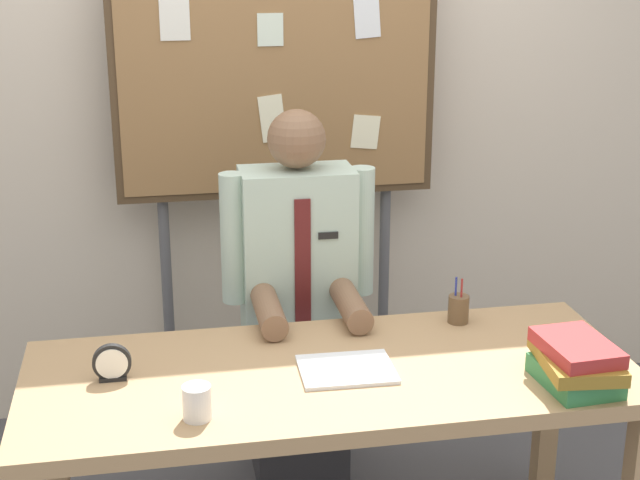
{
  "coord_description": "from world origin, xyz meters",
  "views": [
    {
      "loc": [
        -0.51,
        -2.51,
        2.0
      ],
      "look_at": [
        0.0,
        0.19,
        1.09
      ],
      "focal_mm": 52.6,
      "sensor_mm": 36.0,
      "label": 1
    }
  ],
  "objects_px": {
    "book_stack": "(576,363)",
    "pen_holder": "(458,309)",
    "desk": "(331,395)",
    "person": "(298,316)",
    "coffee_mug": "(197,402)",
    "open_notebook": "(347,369)",
    "bulletin_board": "(276,84)",
    "desk_clock": "(112,364)"
  },
  "relations": [
    {
      "from": "bulletin_board",
      "to": "desk",
      "type": "bearing_deg",
      "value": -90.01
    },
    {
      "from": "person",
      "to": "coffee_mug",
      "type": "height_order",
      "value": "person"
    },
    {
      "from": "book_stack",
      "to": "desk_clock",
      "type": "xyz_separation_m",
      "value": [
        -1.32,
        0.28,
        -0.02
      ]
    },
    {
      "from": "desk",
      "to": "coffee_mug",
      "type": "relative_size",
      "value": 19.1
    },
    {
      "from": "book_stack",
      "to": "pen_holder",
      "type": "height_order",
      "value": "pen_holder"
    },
    {
      "from": "bulletin_board",
      "to": "pen_holder",
      "type": "bearing_deg",
      "value": -59.84
    },
    {
      "from": "desk",
      "to": "coffee_mug",
      "type": "bearing_deg",
      "value": -151.43
    },
    {
      "from": "person",
      "to": "pen_holder",
      "type": "relative_size",
      "value": 8.88
    },
    {
      "from": "desk",
      "to": "desk_clock",
      "type": "distance_m",
      "value": 0.66
    },
    {
      "from": "bulletin_board",
      "to": "pen_holder",
      "type": "relative_size",
      "value": 12.16
    },
    {
      "from": "bulletin_board",
      "to": "desk_clock",
      "type": "xyz_separation_m",
      "value": [
        -0.65,
        -1.07,
        -0.64
      ]
    },
    {
      "from": "coffee_mug",
      "to": "desk",
      "type": "bearing_deg",
      "value": 28.57
    },
    {
      "from": "bulletin_board",
      "to": "desk_clock",
      "type": "relative_size",
      "value": 17.21
    },
    {
      "from": "bulletin_board",
      "to": "open_notebook",
      "type": "distance_m",
      "value": 1.33
    },
    {
      "from": "book_stack",
      "to": "pen_holder",
      "type": "xyz_separation_m",
      "value": [
        -0.18,
        0.5,
        -0.02
      ]
    },
    {
      "from": "desk",
      "to": "desk_clock",
      "type": "bearing_deg",
      "value": 175.49
    },
    {
      "from": "bulletin_board",
      "to": "coffee_mug",
      "type": "distance_m",
      "value": 1.54
    },
    {
      "from": "person",
      "to": "bulletin_board",
      "type": "xyz_separation_m",
      "value": [
        0.0,
        0.5,
        0.77
      ]
    },
    {
      "from": "desk",
      "to": "open_notebook",
      "type": "distance_m",
      "value": 0.1
    },
    {
      "from": "person",
      "to": "bulletin_board",
      "type": "distance_m",
      "value": 0.92
    },
    {
      "from": "person",
      "to": "pen_holder",
      "type": "bearing_deg",
      "value": -34.86
    },
    {
      "from": "desk",
      "to": "bulletin_board",
      "type": "height_order",
      "value": "bulletin_board"
    },
    {
      "from": "person",
      "to": "book_stack",
      "type": "bearing_deg",
      "value": -51.34
    },
    {
      "from": "desk",
      "to": "person",
      "type": "distance_m",
      "value": 0.62
    },
    {
      "from": "open_notebook",
      "to": "desk_clock",
      "type": "distance_m",
      "value": 0.69
    },
    {
      "from": "book_stack",
      "to": "desk_clock",
      "type": "bearing_deg",
      "value": 168.07
    },
    {
      "from": "open_notebook",
      "to": "desk_clock",
      "type": "relative_size",
      "value": 2.49
    },
    {
      "from": "bulletin_board",
      "to": "open_notebook",
      "type": "xyz_separation_m",
      "value": [
        0.04,
        -1.14,
        -0.68
      ]
    },
    {
      "from": "desk",
      "to": "person",
      "type": "relative_size",
      "value": 1.3
    },
    {
      "from": "desk_clock",
      "to": "coffee_mug",
      "type": "distance_m",
      "value": 0.36
    },
    {
      "from": "person",
      "to": "desk_clock",
      "type": "relative_size",
      "value": 12.57
    },
    {
      "from": "bulletin_board",
      "to": "coffee_mug",
      "type": "bearing_deg",
      "value": -107.18
    },
    {
      "from": "person",
      "to": "book_stack",
      "type": "relative_size",
      "value": 4.46
    },
    {
      "from": "bulletin_board",
      "to": "open_notebook",
      "type": "height_order",
      "value": "bulletin_board"
    },
    {
      "from": "desk",
      "to": "open_notebook",
      "type": "height_order",
      "value": "open_notebook"
    },
    {
      "from": "desk",
      "to": "person",
      "type": "bearing_deg",
      "value": 90.0
    },
    {
      "from": "person",
      "to": "bulletin_board",
      "type": "height_order",
      "value": "bulletin_board"
    },
    {
      "from": "desk",
      "to": "person",
      "type": "height_order",
      "value": "person"
    },
    {
      "from": "coffee_mug",
      "to": "desk_clock",
      "type": "bearing_deg",
      "value": 129.72
    },
    {
      "from": "person",
      "to": "open_notebook",
      "type": "relative_size",
      "value": 5.05
    },
    {
      "from": "book_stack",
      "to": "open_notebook",
      "type": "distance_m",
      "value": 0.67
    },
    {
      "from": "bulletin_board",
      "to": "book_stack",
      "type": "distance_m",
      "value": 1.63
    }
  ]
}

